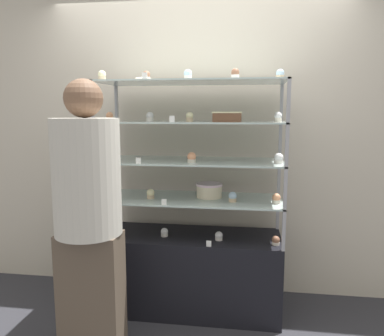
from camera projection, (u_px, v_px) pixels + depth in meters
The scene contains 36 objects.
ground_plane at pixel (192, 307), 3.04m from camera, with size 20.00×20.00×0.00m, color #2D2D33.
back_wall at pixel (199, 144), 3.25m from camera, with size 8.00×0.05×2.60m.
display_base at pixel (192, 272), 3.00m from camera, with size 1.38×0.53×0.61m.
display_riser_lower at pixel (192, 200), 2.91m from camera, with size 1.38×0.53×0.30m.
display_riser_middle at pixel (192, 162), 2.87m from camera, with size 1.38×0.53×0.30m.
display_riser_upper at pixel (192, 124), 2.82m from camera, with size 1.38×0.53×0.30m.
display_riser_top at pixel (192, 84), 2.78m from camera, with size 1.38×0.53×0.30m.
layer_cake_centerpiece at pixel (209, 190), 2.93m from camera, with size 0.21×0.21×0.11m.
sheet_cake_frosted at pixel (227, 117), 2.73m from camera, with size 0.21×0.18×0.07m.
cupcake_0 at pixel (110, 230), 2.96m from camera, with size 0.06×0.06×0.07m.
cupcake_1 at pixel (164, 232), 2.91m from camera, with size 0.06×0.06×0.07m.
cupcake_2 at pixel (219, 236), 2.82m from camera, with size 0.06×0.06×0.07m.
cupcake_3 at pixel (276, 241), 2.72m from camera, with size 0.06×0.06×0.07m.
price_tag_0 at pixel (209, 244), 2.69m from camera, with size 0.04×0.00×0.04m.
cupcake_4 at pixel (112, 192), 2.95m from camera, with size 0.06×0.06×0.08m.
cupcake_5 at pixel (151, 194), 2.89m from camera, with size 0.06×0.06×0.08m.
cupcake_6 at pixel (233, 197), 2.78m from camera, with size 0.06×0.06×0.08m.
cupcake_7 at pixel (276, 199), 2.73m from camera, with size 0.06×0.06×0.08m.
price_tag_1 at pixel (164, 202), 2.69m from camera, with size 0.04×0.00×0.04m.
cupcake_8 at pixel (109, 155), 2.88m from camera, with size 0.07×0.07×0.08m.
cupcake_9 at pixel (192, 158), 2.74m from camera, with size 0.07×0.07×0.08m.
cupcake_10 at pixel (279, 159), 2.68m from camera, with size 0.07×0.07×0.08m.
price_tag_2 at pixel (138, 161), 2.67m from camera, with size 0.04×0.00×0.04m.
cupcake_11 at pixel (110, 117), 2.86m from camera, with size 0.05×0.05×0.07m.
cupcake_12 at pixel (150, 117), 2.81m from camera, with size 0.05×0.05×0.07m.
cupcake_13 at pixel (190, 117), 2.75m from camera, with size 0.05×0.05×0.07m.
cupcake_14 at pixel (278, 117), 2.63m from camera, with size 0.05×0.05×0.07m.
price_tag_3 at pixel (172, 119), 2.59m from camera, with size 0.04×0.00×0.04m.
cupcake_15 at pixel (102, 76), 2.72m from camera, with size 0.06×0.06×0.07m.
cupcake_16 at pixel (146, 76), 2.75m from camera, with size 0.06×0.06×0.07m.
cupcake_17 at pixel (188, 75), 2.66m from camera, with size 0.06×0.06×0.07m.
cupcake_18 at pixel (235, 74), 2.60m from camera, with size 0.06×0.06×0.07m.
cupcake_19 at pixel (280, 74), 2.63m from camera, with size 0.06×0.06×0.07m.
price_tag_4 at pixel (145, 76), 2.58m from camera, with size 0.04×0.00×0.04m.
donut_glazed at pixel (143, 80), 2.90m from camera, with size 0.14×0.14×0.04m.
customer_figure at pixel (88, 214), 2.32m from camera, with size 0.41×0.41×1.77m.
Camera 1 is at (0.40, -2.81, 1.57)m, focal length 35.00 mm.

